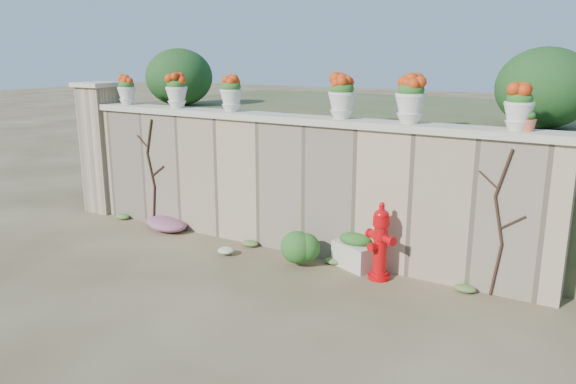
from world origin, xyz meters
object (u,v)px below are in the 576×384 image
Objects in this scene: terracotta_pot at (528,122)px; urn_pot_0 at (127,90)px; planter_box at (355,252)px; fire_hydrant at (380,241)px.

urn_pot_0 is at bearing -180.00° from terracotta_pot.
planter_box is 1.39× the size of urn_pot_0.
terracotta_pot is at bearing 28.66° from planter_box.
fire_hydrant is 1.51× the size of planter_box.
urn_pot_0 is at bearing -161.18° from planter_box.
fire_hydrant is 5.49m from urn_pot_0.
urn_pot_0 is (-4.70, 0.25, 2.11)m from planter_box.
urn_pot_0 reaches higher than fire_hydrant.
planter_box is at bearing -3.05° from urn_pot_0.
fire_hydrant is 4.55× the size of terracotta_pot.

